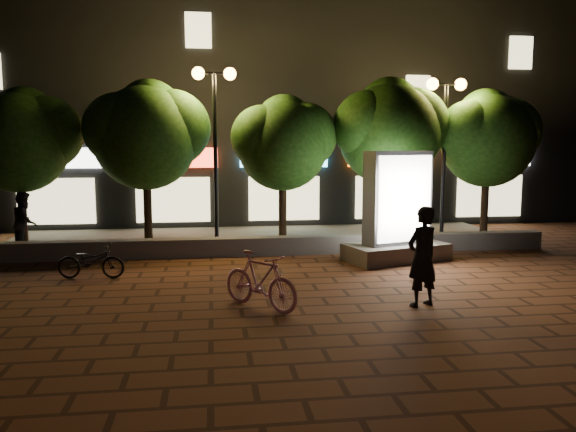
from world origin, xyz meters
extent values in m
plane|color=#4F2A18|center=(0.00, 0.00, 0.00)|extent=(80.00, 80.00, 0.00)
cube|color=#625F5B|center=(0.00, 4.00, 0.25)|extent=(16.00, 0.45, 0.50)
cube|color=#625F5B|center=(0.00, 6.50, 0.04)|extent=(16.00, 5.00, 0.08)
cube|color=black|center=(0.00, 13.00, 5.00)|extent=(28.00, 8.00, 10.00)
cube|color=silver|center=(-7.00, 8.94, 2.60)|extent=(3.20, 0.12, 0.70)
cube|color=beige|center=(-7.00, 8.94, 1.10)|extent=(2.60, 0.10, 1.60)
cube|color=#FB3C1D|center=(-3.00, 8.94, 2.60)|extent=(3.20, 0.12, 0.70)
cube|color=beige|center=(-3.00, 8.94, 1.10)|extent=(2.60, 0.10, 1.60)
cube|color=#52D6FD|center=(1.00, 8.94, 2.60)|extent=(3.20, 0.12, 0.70)
cube|color=beige|center=(1.00, 8.94, 1.10)|extent=(2.60, 0.10, 1.60)
cube|color=#F85E03|center=(5.00, 8.94, 2.60)|extent=(3.20, 0.12, 0.70)
cube|color=beige|center=(5.00, 8.94, 1.10)|extent=(2.60, 0.10, 1.60)
cube|color=silver|center=(9.00, 8.94, 2.60)|extent=(3.20, 0.12, 0.70)
cube|color=beige|center=(9.00, 8.94, 1.10)|extent=(2.60, 0.10, 1.60)
cube|color=beige|center=(-2.00, 8.94, 7.00)|extent=(0.90, 0.10, 1.20)
cube|color=beige|center=(6.00, 8.94, 5.00)|extent=(0.90, 0.10, 1.20)
cube|color=beige|center=(10.00, 8.94, 6.50)|extent=(0.90, 0.10, 1.20)
cylinder|color=black|center=(-7.00, 5.40, 1.21)|extent=(0.24, 0.24, 2.25)
sphere|color=#30591A|center=(-7.00, 5.40, 3.10)|extent=(2.80, 2.80, 2.80)
sphere|color=#30591A|center=(-6.30, 5.60, 3.40)|extent=(2.10, 2.10, 2.10)
sphere|color=#30591A|center=(-6.90, 5.75, 3.80)|extent=(1.82, 1.82, 1.82)
cylinder|color=black|center=(-3.50, 5.40, 1.25)|extent=(0.24, 0.24, 2.34)
sphere|color=#30591A|center=(-3.50, 5.40, 3.25)|extent=(3.00, 3.00, 3.00)
sphere|color=#30591A|center=(-2.75, 5.60, 3.54)|extent=(2.25, 2.25, 2.25)
sphere|color=#30591A|center=(-4.17, 5.25, 3.50)|extent=(2.10, 2.10, 2.10)
sphere|color=#30591A|center=(-3.40, 5.75, 4.00)|extent=(1.95, 1.95, 1.95)
cylinder|color=black|center=(0.50, 5.40, 1.18)|extent=(0.24, 0.24, 2.21)
sphere|color=#30591A|center=(0.50, 5.40, 3.03)|extent=(2.70, 2.70, 2.70)
sphere|color=#30591A|center=(1.17, 5.60, 3.33)|extent=(2.03, 2.03, 2.02)
sphere|color=#30591A|center=(-0.11, 5.25, 3.28)|extent=(1.89, 1.89, 1.89)
sphere|color=#30591A|center=(0.60, 5.75, 3.70)|extent=(1.76, 1.76, 1.76)
cylinder|color=black|center=(3.80, 5.40, 1.30)|extent=(0.24, 0.24, 2.43)
sphere|color=#30591A|center=(3.80, 5.40, 3.36)|extent=(3.10, 3.10, 3.10)
sphere|color=#30591A|center=(4.58, 5.60, 3.66)|extent=(2.33, 2.33, 2.33)
sphere|color=#30591A|center=(3.10, 5.25, 3.61)|extent=(2.17, 2.17, 2.17)
sphere|color=#30591A|center=(3.90, 5.75, 4.14)|extent=(2.01, 2.02, 2.02)
cylinder|color=black|center=(7.00, 5.40, 1.23)|extent=(0.24, 0.24, 2.29)
sphere|color=#30591A|center=(7.00, 5.40, 3.17)|extent=(2.90, 2.90, 2.90)
sphere|color=#30591A|center=(7.72, 5.60, 3.47)|extent=(2.18, 2.17, 2.17)
sphere|color=#30591A|center=(6.35, 5.25, 3.42)|extent=(2.03, 2.03, 2.03)
sphere|color=#30591A|center=(7.10, 5.75, 3.90)|extent=(1.89, 1.88, 1.88)
cylinder|color=black|center=(-1.50, 5.20, 2.58)|extent=(0.12, 0.12, 5.00)
cylinder|color=black|center=(-1.50, 5.20, 5.08)|extent=(0.90, 0.08, 0.08)
sphere|color=#FFA43F|center=(-1.95, 5.20, 5.08)|extent=(0.36, 0.36, 0.36)
sphere|color=#FFA43F|center=(-1.05, 5.20, 5.08)|extent=(0.36, 0.36, 0.36)
cylinder|color=black|center=(5.50, 5.20, 2.48)|extent=(0.12, 0.12, 4.80)
cylinder|color=black|center=(5.50, 5.20, 4.88)|extent=(0.90, 0.08, 0.08)
sphere|color=#FFA43F|center=(5.05, 5.20, 4.88)|extent=(0.36, 0.36, 0.36)
sphere|color=#FFA43F|center=(5.95, 5.20, 4.88)|extent=(0.36, 0.36, 0.36)
cube|color=#625F5B|center=(3.21, 2.78, 0.22)|extent=(2.94, 2.06, 0.45)
cube|color=#4C4C51|center=(3.21, 2.78, 1.67)|extent=(1.88, 1.10, 2.45)
cube|color=white|center=(3.31, 2.47, 1.67)|extent=(1.56, 0.51, 2.23)
cube|color=white|center=(3.12, 3.09, 1.67)|extent=(1.56, 0.51, 2.23)
imported|color=#CD83A3|center=(-0.75, -1.16, 0.54)|extent=(1.58, 1.68, 1.08)
imported|color=black|center=(2.30, -1.40, 0.96)|extent=(0.82, 0.70, 1.92)
imported|color=black|center=(-4.40, 1.75, 0.40)|extent=(1.57, 0.71, 0.80)
imported|color=black|center=(-6.78, 4.87, 0.93)|extent=(0.77, 0.92, 1.69)
camera|label=1|loc=(-1.60, -11.30, 3.04)|focal=34.82mm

